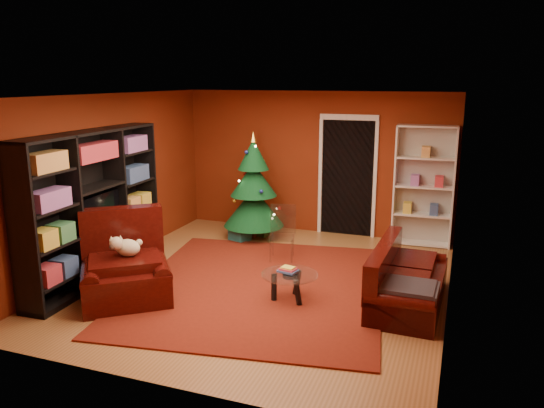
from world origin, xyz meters
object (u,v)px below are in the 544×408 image
(media_unit, at_px, (94,207))
(gift_box_red, at_px, (259,222))
(gift_box_teal, at_px, (240,232))
(gift_box_green, at_px, (263,228))
(sofa, at_px, (409,275))
(rug, at_px, (259,286))
(acrylic_chair, at_px, (282,237))
(white_bookshelf, at_px, (424,187))
(coffee_table, at_px, (290,287))
(dog, at_px, (128,248))
(christmas_tree, at_px, (254,187))
(armchair, at_px, (125,266))

(media_unit, height_order, gift_box_red, media_unit)
(media_unit, relative_size, gift_box_teal, 9.16)
(gift_box_green, height_order, sofa, sofa)
(rug, relative_size, gift_box_teal, 12.86)
(gift_box_green, xyz_separation_m, acrylic_chair, (0.78, -1.20, 0.27))
(white_bookshelf, height_order, sofa, white_bookshelf)
(media_unit, height_order, coffee_table, media_unit)
(dog, height_order, sofa, dog)
(rug, distance_m, coffee_table, 0.65)
(acrylic_chair, bearing_deg, gift_box_teal, 130.45)
(gift_box_red, relative_size, dog, 0.56)
(gift_box_green, relative_size, acrylic_chair, 0.33)
(rug, bearing_deg, gift_box_green, 109.47)
(rug, xyz_separation_m, gift_box_green, (-0.83, 2.34, 0.12))
(gift_box_teal, distance_m, white_bookshelf, 3.27)
(christmas_tree, distance_m, gift_box_green, 0.84)
(gift_box_red, bearing_deg, armchair, -95.93)
(acrylic_chair, bearing_deg, coffee_table, -81.22)
(gift_box_teal, distance_m, gift_box_green, 0.52)
(gift_box_teal, bearing_deg, gift_box_green, 58.14)
(armchair, bearing_deg, white_bookshelf, 9.95)
(coffee_table, bearing_deg, rug, 151.23)
(gift_box_green, height_order, dog, dog)
(media_unit, relative_size, dog, 6.92)
(rug, xyz_separation_m, media_unit, (-2.29, -0.47, 1.05))
(rug, relative_size, christmas_tree, 2.02)
(christmas_tree, xyz_separation_m, armchair, (-0.54, -3.11, -0.47))
(dog, bearing_deg, gift_box_teal, 45.03)
(media_unit, height_order, acrylic_chair, media_unit)
(rug, xyz_separation_m, christmas_tree, (-0.93, 2.13, 0.92))
(armchair, relative_size, acrylic_chair, 1.50)
(christmas_tree, bearing_deg, acrylic_chair, -48.48)
(gift_box_red, bearing_deg, christmas_tree, -77.14)
(acrylic_chair, bearing_deg, white_bookshelf, 25.34)
(armchair, bearing_deg, sofa, -19.96)
(gift_box_green, height_order, gift_box_red, gift_box_green)
(gift_box_teal, bearing_deg, christmas_tree, 53.03)
(rug, height_order, gift_box_green, gift_box_green)
(coffee_table, bearing_deg, gift_box_red, 117.79)
(media_unit, distance_m, christmas_tree, 2.94)
(armchair, distance_m, dog, 0.24)
(media_unit, height_order, dog, media_unit)
(rug, distance_m, dog, 1.85)
(sofa, bearing_deg, white_bookshelf, 3.18)
(gift_box_teal, xyz_separation_m, dog, (-0.35, -2.81, 0.54))
(sofa, bearing_deg, media_unit, 99.67)
(dog, bearing_deg, gift_box_green, 41.27)
(gift_box_red, distance_m, coffee_table, 3.48)
(gift_box_green, relative_size, white_bookshelf, 0.12)
(dog, bearing_deg, coffee_table, -20.84)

